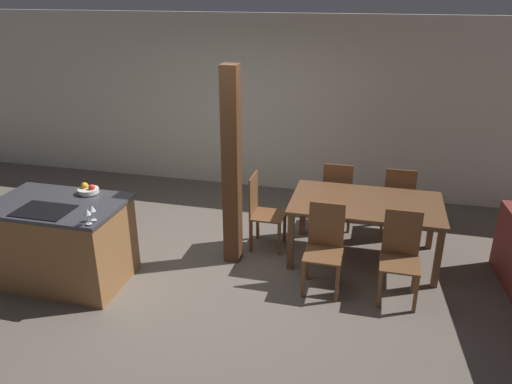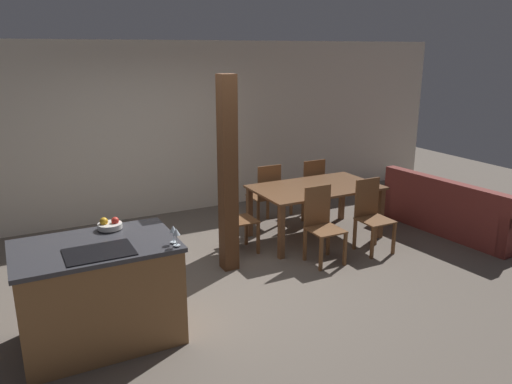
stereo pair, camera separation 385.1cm
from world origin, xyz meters
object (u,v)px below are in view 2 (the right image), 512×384
Objects in this scene: couch at (456,213)px; dining_chair_near_right at (371,214)px; dining_chair_far_right at (310,188)px; wine_glass_near at (176,232)px; dining_table at (316,193)px; wine_glass_middle at (173,230)px; dining_chair_near_left at (322,224)px; fruit_bowl at (110,225)px; dining_chair_head_end at (234,217)px; timber_post at (228,176)px; dining_chair_far_left at (266,194)px; kitchen_island at (99,293)px.

dining_chair_near_right is at bearing 84.81° from couch.
wine_glass_near is at bearing 39.17° from dining_chair_far_right.
dining_table is 0.85m from dining_chair_near_right.
dining_chair_near_left is at bearing 21.54° from wine_glass_middle.
dining_table is 0.85m from dining_chair_near_left.
fruit_bowl reaches higher than dining_chair_far_right.
dining_chair_far_right and dining_chair_head_end have the same top height.
dining_chair_far_left is at bearing 45.52° from timber_post.
dining_chair_head_end is (-1.64, -0.73, 0.00)m from dining_chair_far_right.
wine_glass_middle is 0.16× the size of dining_chair_near_right.
wine_glass_middle is 2.14m from dining_chair_head_end.
dining_chair_near_right is at bearing -114.12° from dining_chair_head_end.
dining_chair_near_left is (-0.39, -0.73, -0.16)m from dining_table.
wine_glass_near is 2.20m from dining_chair_head_end.
dining_chair_head_end is at bearing 139.43° from dining_chair_near_left.
kitchen_island is at bearing 35.95° from dining_chair_far_left.
kitchen_island is at bearing 148.55° from wine_glass_near.
wine_glass_middle is at bearing -148.16° from dining_table.
dining_chair_near_left is at bearing -16.49° from timber_post.
dining_chair_near_right is 0.41× the size of timber_post.
fruit_bowl is 5.02m from couch.
dining_chair_near_left is 1.00× the size of dining_chair_far_right.
dining_table is at bearing 61.95° from dining_chair_far_right.
timber_post is (-1.90, 0.33, 0.67)m from dining_chair_near_right.
dining_chair_near_right is (0.39, -0.73, -0.16)m from dining_table.
dining_chair_far_right is (0.78, 0.00, 0.00)m from dining_chair_far_left.
dining_chair_head_end is 0.82m from timber_post.
timber_post is at bearing 30.92° from dining_chair_far_right.
wine_glass_near is (0.42, -0.69, 0.08)m from fruit_bowl.
dining_chair_head_end is (1.31, 1.59, -0.58)m from wine_glass_middle.
couch is 0.93× the size of timber_post.
dining_chair_near_right is at bearing 17.63° from wine_glass_near.
wine_glass_middle is 0.16× the size of dining_chair_near_left.
dining_table is at bearing 18.16° from fruit_bowl.
dining_chair_far_right is 2.17m from couch.
kitchen_island is at bearing -168.70° from dining_chair_near_left.
wine_glass_middle is at bearing 95.46° from couch.
couch is (3.22, -0.73, -0.22)m from dining_chair_head_end.
fruit_bowl is 0.24× the size of dining_chair_near_left.
kitchen_island is 1.46× the size of dining_chair_near_left.
fruit_bowl is 3.15m from dining_chair_far_left.
kitchen_island reaches higher than dining_table.
dining_chair_far_right is at bearing -180.00° from dining_chair_far_left.
dining_chair_far_right is (3.57, 2.02, 0.02)m from kitchen_island.
timber_post is at bearing 147.25° from dining_chair_head_end.
dining_table is 0.85m from dining_chair_far_left.
timber_post reaches higher than dining_chair_far_right.
dining_table is at bearing 64.42° from couch.
dining_table is at bearing 118.05° from dining_chair_far_left.
dining_chair_near_right is (3.38, 0.25, -0.50)m from fruit_bowl.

